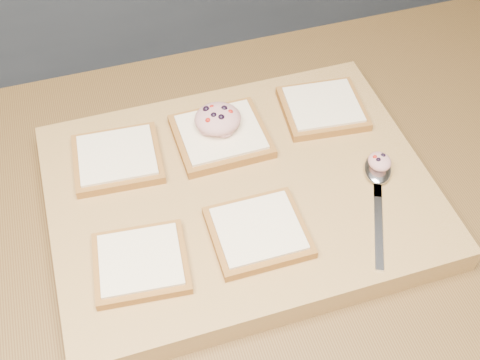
# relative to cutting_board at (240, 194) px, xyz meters

# --- Properties ---
(cutting_board) EXTENTS (0.51, 0.39, 0.04)m
(cutting_board) POSITION_rel_cutting_board_xyz_m (0.00, 0.00, 0.00)
(cutting_board) COLOR #B2854C
(cutting_board) RESTS_ON island_counter
(bread_far_left) EXTENTS (0.13, 0.12, 0.02)m
(bread_far_left) POSITION_rel_cutting_board_xyz_m (-0.15, 0.09, 0.03)
(bread_far_left) COLOR #925F25
(bread_far_left) RESTS_ON cutting_board
(bread_far_center) EXTENTS (0.13, 0.12, 0.02)m
(bread_far_center) POSITION_rel_cutting_board_xyz_m (-0.00, 0.09, 0.03)
(bread_far_center) COLOR #925F25
(bread_far_center) RESTS_ON cutting_board
(bread_far_right) EXTENTS (0.13, 0.12, 0.02)m
(bread_far_right) POSITION_rel_cutting_board_xyz_m (0.16, 0.10, 0.03)
(bread_far_right) COLOR #925F25
(bread_far_right) RESTS_ON cutting_board
(bread_near_left) EXTENTS (0.12, 0.11, 0.02)m
(bread_near_left) POSITION_rel_cutting_board_xyz_m (-0.15, -0.09, 0.03)
(bread_near_left) COLOR #925F25
(bread_near_left) RESTS_ON cutting_board
(bread_near_center) EXTENTS (0.12, 0.11, 0.02)m
(bread_near_center) POSITION_rel_cutting_board_xyz_m (-0.00, -0.09, 0.03)
(bread_near_center) COLOR #925F25
(bread_near_center) RESTS_ON cutting_board
(tuna_salad_dollop) EXTENTS (0.07, 0.06, 0.03)m
(tuna_salad_dollop) POSITION_rel_cutting_board_xyz_m (-0.00, 0.10, 0.05)
(tuna_salad_dollop) COLOR #DE958E
(tuna_salad_dollop) RESTS_ON bread_far_center
(spoon) EXTENTS (0.10, 0.18, 0.01)m
(spoon) POSITION_rel_cutting_board_xyz_m (0.18, -0.05, 0.03)
(spoon) COLOR silver
(spoon) RESTS_ON cutting_board
(spoon_salad) EXTENTS (0.03, 0.03, 0.02)m
(spoon_salad) POSITION_rel_cutting_board_xyz_m (0.19, -0.03, 0.04)
(spoon_salad) COLOR #DE958E
(spoon_salad) RESTS_ON spoon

